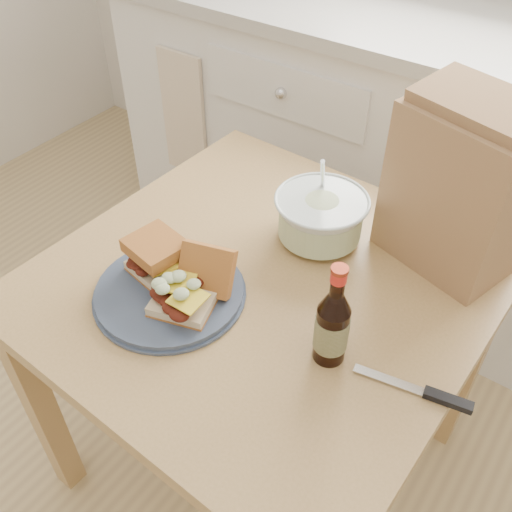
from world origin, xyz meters
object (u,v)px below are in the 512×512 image
Objects in this scene: plate at (170,292)px; beer_bottle at (332,326)px; paper_bag at (459,191)px; coleslaw_bowl at (320,219)px; dining_table at (264,312)px.

beer_bottle reaches higher than plate.
plate is 0.59m from paper_bag.
dining_table is at bearing -98.06° from coleslaw_bowl.
dining_table is 0.22m from plate.
beer_bottle is (0.21, -0.10, 0.18)m from dining_table.
coleslaw_bowl is at bearing -141.21° from paper_bag.
coleslaw_bowl is (0.15, 0.32, 0.04)m from plate.
beer_bottle is (0.33, 0.05, 0.07)m from plate.
paper_bag is (0.06, 0.37, 0.08)m from beer_bottle.
paper_bag is at bearing 70.01° from beer_bottle.
dining_table is 0.47m from paper_bag.
paper_bag is (0.26, 0.27, 0.27)m from dining_table.
paper_bag reaches higher than coleslaw_bowl.
beer_bottle reaches higher than coleslaw_bowl.
paper_bag reaches higher than dining_table.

